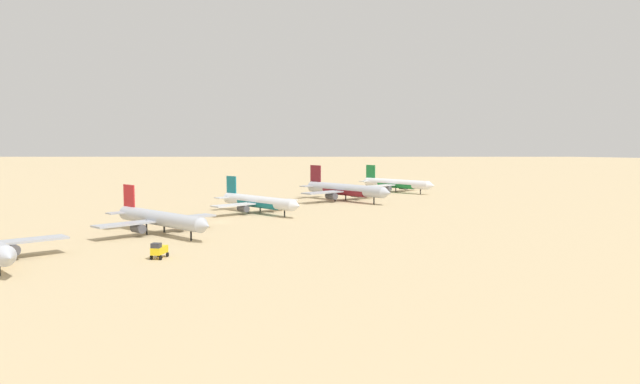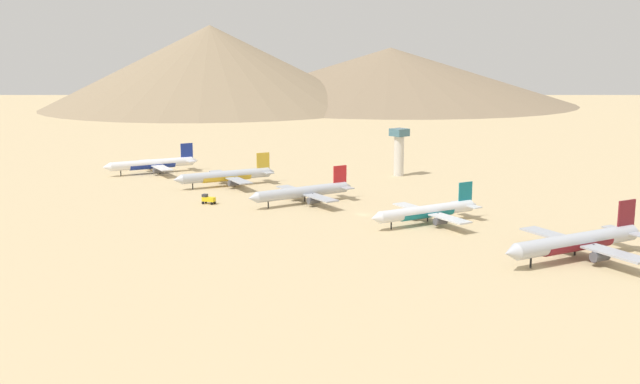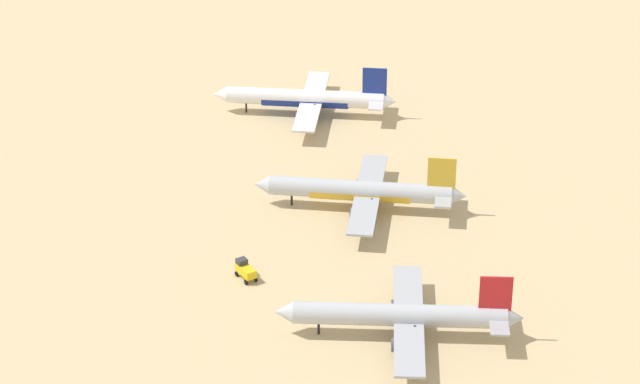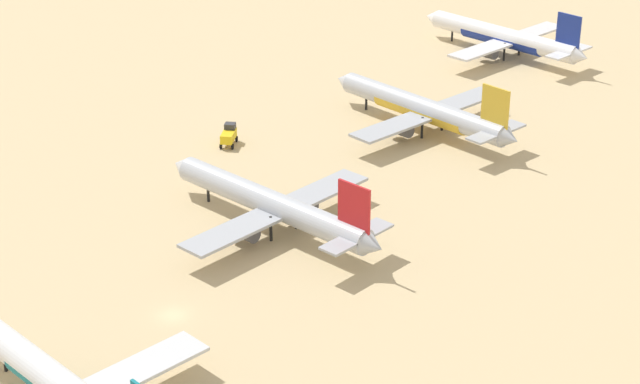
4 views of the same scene
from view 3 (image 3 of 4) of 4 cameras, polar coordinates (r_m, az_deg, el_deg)
The scene contains 4 objects.
parked_jet_0 at distance 347.50m, azimuth -0.58°, elevation 4.03°, with size 48.18×39.37×13.92m.
parked_jet_1 at distance 300.34m, azimuth 1.82°, elevation 0.04°, with size 48.33×39.54×13.98m.
parked_jet_2 at distance 255.85m, azimuth 3.56°, elevation -5.32°, with size 48.03×39.11×13.85m.
service_truck at distance 275.44m, azimuth -3.23°, elevation -3.34°, with size 4.80×5.70×3.90m.
Camera 3 is at (31.40, 183.97, 143.37)m, focal length 74.54 mm.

